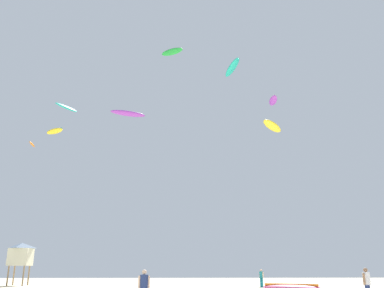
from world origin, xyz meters
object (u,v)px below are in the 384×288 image
(kite_aloft_1, at_px, (273,101))
(kite_aloft_6, at_px, (172,52))
(kite_aloft_0, at_px, (232,68))
(kite_aloft_7, at_px, (128,113))
(kite_aloft_4, at_px, (55,131))
(kite_aloft_5, at_px, (66,107))
(lifeguard_tower, at_px, (21,254))
(person_foreground, at_px, (144,285))
(kite_grounded_near, at_px, (291,287))
(person_left, at_px, (261,277))
(kite_aloft_2, at_px, (32,144))
(person_midground, at_px, (367,282))
(kite_aloft_3, at_px, (272,126))

(kite_aloft_1, distance_m, kite_aloft_6, 11.78)
(kite_aloft_0, distance_m, kite_aloft_7, 11.88)
(kite_aloft_4, relative_size, kite_aloft_5, 0.99)
(lifeguard_tower, bearing_deg, kite_aloft_0, -14.26)
(kite_aloft_5, distance_m, kite_aloft_6, 13.71)
(person_foreground, bearing_deg, kite_grounded_near, 131.48)
(kite_aloft_1, bearing_deg, person_foreground, -122.49)
(person_foreground, relative_size, kite_aloft_4, 0.59)
(kite_aloft_6, bearing_deg, kite_aloft_0, 41.06)
(person_left, height_order, kite_aloft_4, kite_aloft_4)
(person_foreground, bearing_deg, kite_aloft_2, -159.94)
(person_left, distance_m, kite_aloft_4, 28.21)
(kite_aloft_0, bearing_deg, kite_aloft_6, -138.94)
(kite_aloft_6, distance_m, kite_aloft_7, 8.86)
(person_midground, bearing_deg, kite_aloft_5, 18.44)
(person_left, bearing_deg, kite_aloft_3, -126.11)
(kite_aloft_1, bearing_deg, person_midground, -88.07)
(kite_aloft_2, xyz_separation_m, kite_aloft_4, (4.89, -6.59, -0.37))
(kite_grounded_near, relative_size, kite_aloft_1, 1.73)
(person_left, bearing_deg, kite_grounded_near, -119.73)
(kite_aloft_6, relative_size, kite_aloft_7, 0.57)
(kite_aloft_1, bearing_deg, kite_aloft_4, 162.37)
(lifeguard_tower, bearing_deg, kite_aloft_5, -39.13)
(kite_aloft_1, relative_size, kite_aloft_2, 1.16)
(kite_aloft_3, bearing_deg, person_foreground, -127.77)
(kite_aloft_2, relative_size, kite_aloft_6, 1.04)
(kite_aloft_5, bearing_deg, kite_aloft_7, -6.52)
(kite_aloft_3, xyz_separation_m, kite_aloft_5, (-19.90, 7.39, 4.47))
(person_left, xyz_separation_m, kite_aloft_4, (-22.37, 6.05, 16.09))
(lifeguard_tower, relative_size, kite_aloft_2, 1.83)
(kite_grounded_near, relative_size, kite_aloft_3, 1.26)
(person_left, height_order, kite_grounded_near, person_left)
(kite_grounded_near, relative_size, kite_aloft_4, 1.65)
(lifeguard_tower, height_order, kite_aloft_7, kite_aloft_7)
(kite_grounded_near, xyz_separation_m, kite_aloft_5, (-20.63, 7.19, 17.59))
(kite_aloft_3, height_order, kite_aloft_4, kite_aloft_4)
(person_left, bearing_deg, kite_aloft_6, -178.94)
(person_midground, bearing_deg, kite_aloft_2, 11.96)
(kite_grounded_near, bearing_deg, kite_aloft_0, 122.69)
(person_foreground, bearing_deg, kite_aloft_1, 138.34)
(person_left, height_order, lifeguard_tower, lifeguard_tower)
(kite_aloft_0, distance_m, kite_aloft_3, 10.18)
(person_midground, relative_size, kite_aloft_1, 0.65)
(kite_aloft_3, bearing_deg, lifeguard_tower, 155.94)
(lifeguard_tower, height_order, kite_aloft_2, kite_aloft_2)
(kite_aloft_1, distance_m, kite_aloft_4, 25.34)
(kite_grounded_near, distance_m, lifeguard_tower, 26.99)
(kite_aloft_2, bearing_deg, kite_aloft_7, -41.99)
(person_foreground, distance_m, kite_aloft_4, 32.60)
(lifeguard_tower, relative_size, kite_aloft_6, 1.92)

